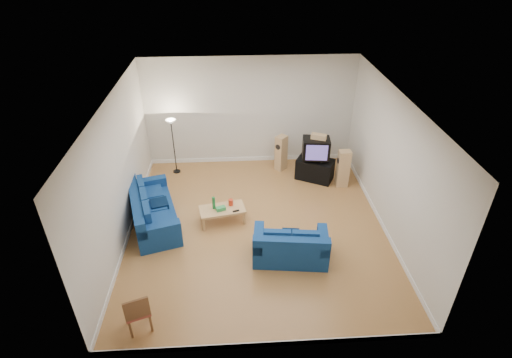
{
  "coord_description": "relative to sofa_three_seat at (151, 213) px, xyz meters",
  "views": [
    {
      "loc": [
        -0.48,
        -7.47,
        6.05
      ],
      "look_at": [
        0.0,
        0.4,
        1.1
      ],
      "focal_mm": 28.0,
      "sensor_mm": 36.0,
      "label": 1
    }
  ],
  "objects": [
    {
      "name": "red_canister",
      "position": [
        1.9,
        0.09,
        0.15
      ],
      "size": [
        0.12,
        0.12,
        0.16
      ],
      "primitive_type": "cylinder",
      "rotation": [
        0.0,
        0.0,
        0.08
      ],
      "color": "red",
      "rests_on": "coffee_table"
    },
    {
      "name": "speaker_left",
      "position": [
        3.38,
        2.39,
        0.22
      ],
      "size": [
        0.39,
        0.4,
        1.06
      ],
      "rotation": [
        0.0,
        0.0,
        -0.77
      ],
      "color": "tan",
      "rests_on": "ground"
    },
    {
      "name": "sofa_three_seat",
      "position": [
        0.0,
        0.0,
        0.0
      ],
      "size": [
        1.52,
        2.37,
        0.85
      ],
      "rotation": [
        0.0,
        0.0,
        -1.29
      ],
      "color": "navy",
      "rests_on": "ground"
    },
    {
      "name": "tissue_box",
      "position": [
        1.66,
        -0.11,
        0.12
      ],
      "size": [
        0.25,
        0.19,
        0.09
      ],
      "primitive_type": "cube",
      "rotation": [
        0.0,
        0.0,
        0.35
      ],
      "color": "green",
      "rests_on": "coffee_table"
    },
    {
      "name": "remote",
      "position": [
        2.02,
        -0.17,
        0.09
      ],
      "size": [
        0.16,
        0.09,
        0.02
      ],
      "primitive_type": "cube",
      "rotation": [
        0.0,
        0.0,
        0.33
      ],
      "color": "black",
      "rests_on": "coffee_table"
    },
    {
      "name": "coffee_table",
      "position": [
        1.69,
        -0.05,
        0.02
      ],
      "size": [
        1.15,
        0.73,
        0.39
      ],
      "rotation": [
        0.0,
        0.0,
        0.19
      ],
      "color": "tan",
      "rests_on": "ground"
    },
    {
      "name": "centre_speaker",
      "position": [
        4.29,
        1.75,
        1.03
      ],
      "size": [
        0.44,
        0.3,
        0.14
      ],
      "primitive_type": "cube",
      "rotation": [
        0.0,
        0.0,
        -0.38
      ],
      "color": "tan",
      "rests_on": "television"
    },
    {
      "name": "bottle",
      "position": [
        1.5,
        -0.03,
        0.23
      ],
      "size": [
        0.08,
        0.08,
        0.32
      ],
      "primitive_type": "cylinder",
      "rotation": [
        0.0,
        0.0,
        0.09
      ],
      "color": "#197233",
      "rests_on": "coffee_table"
    },
    {
      "name": "dining_chair",
      "position": [
        0.27,
        -3.06,
        0.18
      ],
      "size": [
        0.54,
        0.54,
        0.88
      ],
      "rotation": [
        0.0,
        0.0,
        0.35
      ],
      "color": "brown",
      "rests_on": "ground"
    },
    {
      "name": "tv_stand",
      "position": [
        4.28,
        1.78,
        -0.01
      ],
      "size": [
        1.14,
        0.95,
        0.61
      ],
      "primitive_type": "cube",
      "rotation": [
        0.0,
        0.0,
        -0.48
      ],
      "color": "black",
      "rests_on": "ground"
    },
    {
      "name": "room",
      "position": [
        2.51,
        -0.3,
        1.23
      ],
      "size": [
        6.01,
        6.51,
        3.21
      ],
      "color": "brown",
      "rests_on": "ground"
    },
    {
      "name": "av_receiver",
      "position": [
        4.33,
        1.84,
        0.35
      ],
      "size": [
        0.56,
        0.56,
        0.1
      ],
      "primitive_type": "cube",
      "rotation": [
        0.0,
        0.0,
        -0.77
      ],
      "color": "black",
      "rests_on": "tv_stand"
    },
    {
      "name": "television",
      "position": [
        4.25,
        1.75,
        0.68
      ],
      "size": [
        0.78,
        0.62,
        0.56
      ],
      "rotation": [
        0.0,
        0.0,
        -0.11
      ],
      "color": "black",
      "rests_on": "av_receiver"
    },
    {
      "name": "sofa_loveseat",
      "position": [
        3.15,
        -1.42,
        -0.02
      ],
      "size": [
        1.67,
        1.06,
        0.79
      ],
      "rotation": [
        0.0,
        0.0,
        -0.12
      ],
      "color": "navy",
      "rests_on": "ground"
    },
    {
      "name": "speaker_right",
      "position": [
        4.96,
        1.38,
        0.22
      ],
      "size": [
        0.34,
        0.26,
        1.08
      ],
      "rotation": [
        0.0,
        0.0,
        -1.59
      ],
      "color": "tan",
      "rests_on": "ground"
    },
    {
      "name": "floor_lamp",
      "position": [
        0.32,
        2.4,
        1.05
      ],
      "size": [
        0.28,
        0.28,
        1.65
      ],
      "color": "black",
      "rests_on": "ground"
    }
  ]
}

